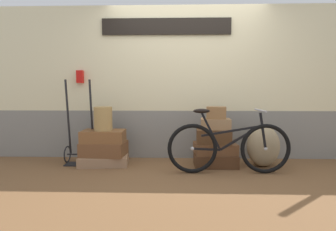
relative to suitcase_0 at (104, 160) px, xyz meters
name	(u,v)px	position (x,y,z in m)	size (l,w,h in m)	color
ground	(188,173)	(1.24, -0.28, -0.10)	(8.75, 5.20, 0.06)	brown
station_building	(187,83)	(1.25, 0.56, 1.16)	(6.75, 0.74, 2.46)	gray
suitcase_0	(104,160)	(0.00, 0.00, 0.00)	(0.71, 0.44, 0.14)	#937051
suitcase_1	(104,149)	(0.00, 0.02, 0.17)	(0.64, 0.45, 0.20)	brown
suitcase_2	(103,136)	(0.00, 0.02, 0.36)	(0.62, 0.40, 0.18)	brown
suitcase_3	(215,160)	(1.66, -0.01, 0.02)	(0.62, 0.41, 0.18)	#4C2D19
suitcase_4	(215,148)	(1.66, 0.02, 0.19)	(0.60, 0.40, 0.16)	brown
suitcase_5	(214,136)	(1.63, -0.02, 0.37)	(0.49, 0.30, 0.21)	brown
suitcase_6	(216,124)	(1.66, 0.02, 0.55)	(0.43, 0.29, 0.15)	#9E754C
suitcase_7	(216,113)	(1.66, 0.00, 0.71)	(0.28, 0.19, 0.18)	olive
wicker_basket	(103,119)	(0.00, 0.00, 0.62)	(0.27, 0.27, 0.35)	#A8844C
luggage_trolley	(80,143)	(-0.39, 0.09, 0.23)	(0.44, 0.35, 1.27)	black
burlap_sack	(263,146)	(2.35, -0.01, 0.23)	(0.47, 0.40, 0.60)	#9E8966
bicycle	(229,147)	(1.78, -0.37, 0.29)	(1.65, 0.46, 0.87)	black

